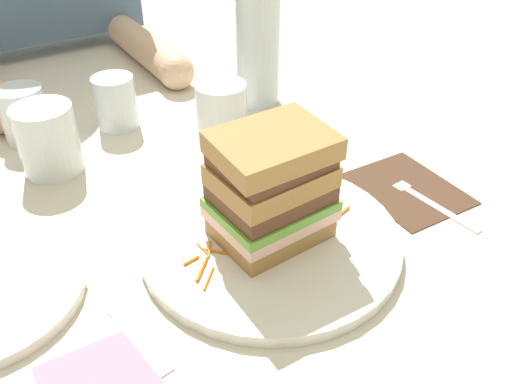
{
  "coord_description": "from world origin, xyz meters",
  "views": [
    {
      "loc": [
        -0.25,
        -0.4,
        0.4
      ],
      "look_at": [
        0.01,
        0.01,
        0.05
      ],
      "focal_mm": 37.5,
      "sensor_mm": 36.0,
      "label": 1
    }
  ],
  "objects_px": {
    "empty_tumbler_2": "(24,115)",
    "empty_tumbler_1": "(48,140)",
    "main_plate": "(270,239)",
    "napkin_dark": "(407,189)",
    "juice_glass": "(222,116)",
    "fork": "(421,195)",
    "water_bottle": "(258,22)",
    "empty_tumbler_0": "(116,102)",
    "sandwich": "(271,188)",
    "napkin_pink": "(98,379)",
    "knife": "(116,311)"
  },
  "relations": [
    {
      "from": "empty_tumbler_2",
      "to": "empty_tumbler_1",
      "type": "bearing_deg",
      "value": -85.33
    },
    {
      "from": "main_plate",
      "to": "empty_tumbler_1",
      "type": "distance_m",
      "value": 0.33
    },
    {
      "from": "napkin_dark",
      "to": "juice_glass",
      "type": "xyz_separation_m",
      "value": [
        -0.14,
        0.24,
        0.04
      ]
    },
    {
      "from": "main_plate",
      "to": "fork",
      "type": "height_order",
      "value": "main_plate"
    },
    {
      "from": "water_bottle",
      "to": "empty_tumbler_0",
      "type": "height_order",
      "value": "water_bottle"
    },
    {
      "from": "sandwich",
      "to": "juice_glass",
      "type": "xyz_separation_m",
      "value": [
        0.07,
        0.23,
        -0.04
      ]
    },
    {
      "from": "empty_tumbler_2",
      "to": "napkin_dark",
      "type": "bearing_deg",
      "value": -46.05
    },
    {
      "from": "sandwich",
      "to": "water_bottle",
      "type": "xyz_separation_m",
      "value": [
        0.19,
        0.32,
        0.06
      ]
    },
    {
      "from": "main_plate",
      "to": "empty_tumbler_2",
      "type": "bearing_deg",
      "value": 113.8
    },
    {
      "from": "sandwich",
      "to": "fork",
      "type": "height_order",
      "value": "sandwich"
    },
    {
      "from": "sandwich",
      "to": "juice_glass",
      "type": "height_order",
      "value": "sandwich"
    },
    {
      "from": "napkin_pink",
      "to": "empty_tumbler_0",
      "type": "bearing_deg",
      "value": 67.34
    },
    {
      "from": "fork",
      "to": "knife",
      "type": "distance_m",
      "value": 0.4
    },
    {
      "from": "empty_tumbler_1",
      "to": "empty_tumbler_2",
      "type": "height_order",
      "value": "empty_tumbler_1"
    },
    {
      "from": "main_plate",
      "to": "water_bottle",
      "type": "distance_m",
      "value": 0.39
    },
    {
      "from": "empty_tumbler_2",
      "to": "sandwich",
      "type": "bearing_deg",
      "value": -66.26
    },
    {
      "from": "napkin_pink",
      "to": "water_bottle",
      "type": "bearing_deg",
      "value": 43.53
    },
    {
      "from": "empty_tumbler_0",
      "to": "empty_tumbler_2",
      "type": "distance_m",
      "value": 0.13
    },
    {
      "from": "juice_glass",
      "to": "knife",
      "type": "bearing_deg",
      "value": -136.81
    },
    {
      "from": "knife",
      "to": "water_bottle",
      "type": "height_order",
      "value": "water_bottle"
    },
    {
      "from": "empty_tumbler_1",
      "to": "main_plate",
      "type": "bearing_deg",
      "value": -60.28
    },
    {
      "from": "napkin_dark",
      "to": "empty_tumbler_0",
      "type": "bearing_deg",
      "value": 124.83
    },
    {
      "from": "juice_glass",
      "to": "empty_tumbler_2",
      "type": "bearing_deg",
      "value": 147.04
    },
    {
      "from": "sandwich",
      "to": "knife",
      "type": "distance_m",
      "value": 0.2
    },
    {
      "from": "fork",
      "to": "empty_tumbler_0",
      "type": "bearing_deg",
      "value": 123.44
    },
    {
      "from": "fork",
      "to": "water_bottle",
      "type": "height_order",
      "value": "water_bottle"
    },
    {
      "from": "juice_glass",
      "to": "water_bottle",
      "type": "relative_size",
      "value": 0.3
    },
    {
      "from": "knife",
      "to": "juice_glass",
      "type": "bearing_deg",
      "value": 43.19
    },
    {
      "from": "water_bottle",
      "to": "napkin_pink",
      "type": "distance_m",
      "value": 0.58
    },
    {
      "from": "empty_tumbler_1",
      "to": "napkin_pink",
      "type": "xyz_separation_m",
      "value": [
        -0.06,
        -0.36,
        -0.05
      ]
    },
    {
      "from": "water_bottle",
      "to": "sandwich",
      "type": "bearing_deg",
      "value": -120.17
    },
    {
      "from": "main_plate",
      "to": "empty_tumbler_2",
      "type": "xyz_separation_m",
      "value": [
        -0.17,
        0.39,
        0.03
      ]
    },
    {
      "from": "water_bottle",
      "to": "empty_tumbler_0",
      "type": "relative_size",
      "value": 3.68
    },
    {
      "from": "sandwich",
      "to": "knife",
      "type": "xyz_separation_m",
      "value": [
        -0.18,
        -0.0,
        -0.08
      ]
    },
    {
      "from": "main_plate",
      "to": "juice_glass",
      "type": "relative_size",
      "value": 3.26
    },
    {
      "from": "fork",
      "to": "napkin_pink",
      "type": "relative_size",
      "value": 1.74
    },
    {
      "from": "empty_tumbler_2",
      "to": "main_plate",
      "type": "bearing_deg",
      "value": -66.2
    },
    {
      "from": "fork",
      "to": "empty_tumbler_0",
      "type": "height_order",
      "value": "empty_tumbler_0"
    },
    {
      "from": "napkin_dark",
      "to": "empty_tumbler_1",
      "type": "xyz_separation_m",
      "value": [
        -0.37,
        0.29,
        0.05
      ]
    },
    {
      "from": "sandwich",
      "to": "juice_glass",
      "type": "relative_size",
      "value": 1.46
    },
    {
      "from": "water_bottle",
      "to": "empty_tumbler_1",
      "type": "distance_m",
      "value": 0.36
    },
    {
      "from": "knife",
      "to": "empty_tumbler_0",
      "type": "bearing_deg",
      "value": 69.09
    },
    {
      "from": "juice_glass",
      "to": "empty_tumbler_0",
      "type": "relative_size",
      "value": 1.12
    },
    {
      "from": "sandwich",
      "to": "water_bottle",
      "type": "distance_m",
      "value": 0.37
    },
    {
      "from": "main_plate",
      "to": "napkin_pink",
      "type": "xyz_separation_m",
      "value": [
        -0.23,
        -0.07,
        -0.01
      ]
    },
    {
      "from": "sandwich",
      "to": "empty_tumbler_1",
      "type": "height_order",
      "value": "sandwich"
    },
    {
      "from": "empty_tumbler_1",
      "to": "juice_glass",
      "type": "bearing_deg",
      "value": -12.85
    },
    {
      "from": "empty_tumbler_0",
      "to": "empty_tumbler_1",
      "type": "bearing_deg",
      "value": -148.53
    },
    {
      "from": "main_plate",
      "to": "knife",
      "type": "bearing_deg",
      "value": -178.65
    },
    {
      "from": "water_bottle",
      "to": "empty_tumbler_0",
      "type": "bearing_deg",
      "value": 169.9
    }
  ]
}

